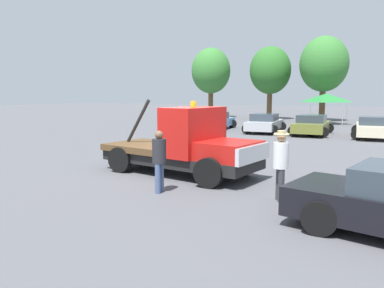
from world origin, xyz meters
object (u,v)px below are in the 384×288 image
object	(u,v)px
person_at_hood	(159,157)
canopy_tent_green	(326,98)
person_near_truck	(281,160)
parked_car_cream	(372,128)
parked_car_olive	(312,125)
tow_truck	(187,147)
parked_car_skyblue	(217,121)
tree_left	(324,64)
parked_car_silver	(265,123)
tree_right	(211,71)
tree_center	(270,71)

from	to	relation	value
person_at_hood	canopy_tent_green	bearing A→B (deg)	81.12
person_near_truck	parked_car_cream	size ratio (longest dim) A/B	0.37
parked_car_olive	canopy_tent_green	xyz separation A→B (m)	(-0.63, 9.85, 1.72)
tow_truck	parked_car_skyblue	bearing A→B (deg)	119.39
parked_car_skyblue	parked_car_cream	size ratio (longest dim) A/B	0.92
tree_left	tow_truck	bearing A→B (deg)	-89.45
parked_car_silver	tree_right	size ratio (longest dim) A/B	0.58
person_near_truck	parked_car_cream	distance (m)	16.39
tree_center	parked_car_silver	bearing A→B (deg)	-74.73
person_near_truck	tree_right	xyz separation A→B (m)	(-16.22, 30.34, 4.28)
parked_car_silver	tree_left	size ratio (longest dim) A/B	0.55
person_near_truck	canopy_tent_green	distance (m)	26.58
tree_left	tree_center	xyz separation A→B (m)	(-5.48, 0.25, -0.43)
parked_car_skyblue	tree_left	xyz separation A→B (m)	(5.70, 12.97, 4.97)
tow_truck	parked_car_cream	world-z (taller)	tow_truck
person_at_hood	tree_left	world-z (taller)	tree_left
person_at_hood	parked_car_skyblue	size ratio (longest dim) A/B	0.39
tow_truck	tree_right	distance (m)	31.74
parked_car_skyblue	person_near_truck	bearing A→B (deg)	-157.87
canopy_tent_green	person_near_truck	bearing A→B (deg)	-83.72
person_at_hood	parked_car_silver	xyz separation A→B (m)	(-2.38, 17.33, -0.34)
person_at_hood	parked_car_olive	bearing A→B (deg)	78.78
tow_truck	person_near_truck	distance (m)	3.87
parked_car_silver	person_at_hood	bearing A→B (deg)	-176.79
tow_truck	tree_left	size ratio (longest dim) A/B	0.70
tow_truck	tree_right	world-z (taller)	tree_right
parked_car_olive	tree_right	bearing A→B (deg)	42.98
tree_left	tree_center	distance (m)	5.50
tow_truck	parked_car_cream	bearing A→B (deg)	80.00
parked_car_cream	canopy_tent_green	distance (m)	11.08
parked_car_skyblue	canopy_tent_green	bearing A→B (deg)	-42.62
person_at_hood	tree_right	distance (m)	34.02
person_at_hood	tree_right	size ratio (longest dim) A/B	0.21
tree_left	tree_right	xyz separation A→B (m)	(-12.40, 0.14, -0.29)
person_near_truck	canopy_tent_green	bearing A→B (deg)	66.01
parked_car_skyblue	canopy_tent_green	distance (m)	11.44
tow_truck	parked_car_olive	world-z (taller)	tow_truck
canopy_tent_green	tree_right	distance (m)	14.20
canopy_tent_green	tree_center	distance (m)	8.08
parked_car_cream	tree_center	xyz separation A→B (m)	(-10.68, 14.12, 4.54)
canopy_tent_green	parked_car_olive	bearing A→B (deg)	-86.35
tow_truck	tree_left	xyz separation A→B (m)	(-0.28, 28.62, 4.66)
tree_center	parked_car_cream	bearing A→B (deg)	-52.89
parked_car_olive	tree_left	bearing A→B (deg)	4.10
parked_car_silver	tree_left	distance (m)	14.60
tree_center	parked_car_olive	bearing A→B (deg)	-63.22
parked_car_skyblue	tree_center	bearing A→B (deg)	-7.78
parked_car_silver	canopy_tent_green	distance (m)	10.30
tree_left	parked_car_olive	bearing A→B (deg)	-83.57
parked_car_olive	tree_left	size ratio (longest dim) A/B	0.57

